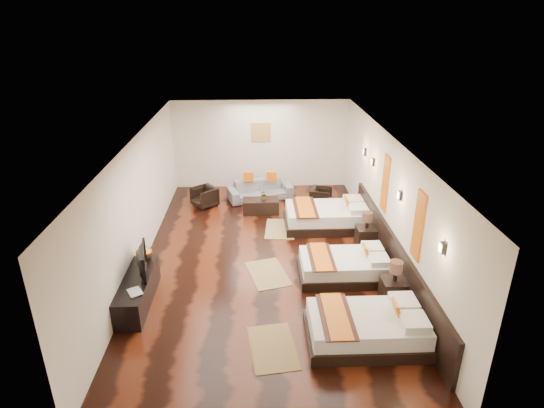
{
  "coord_description": "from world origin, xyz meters",
  "views": [
    {
      "loc": [
        -0.18,
        -9.06,
        5.21
      ],
      "look_at": [
        0.19,
        0.62,
        1.1
      ],
      "focal_mm": 29.67,
      "sensor_mm": 36.0,
      "label": 1
    }
  ],
  "objects_px": {
    "book": "(129,294)",
    "bed_near": "(368,327)",
    "bed_far": "(327,216)",
    "figurine": "(144,251)",
    "nightstand_b": "(366,235)",
    "tv": "(139,261)",
    "armchair_right": "(321,197)",
    "bed_mid": "(345,266)",
    "table_plant": "(264,195)",
    "coffee_table": "(261,206)",
    "sofa": "(260,190)",
    "armchair_left": "(204,197)",
    "tv_console": "(138,291)",
    "nightstand_a": "(394,289)"
  },
  "relations": [
    {
      "from": "tv_console",
      "to": "armchair_right",
      "type": "xyz_separation_m",
      "value": [
        4.22,
        4.7,
        -0.01
      ]
    },
    {
      "from": "bed_mid",
      "to": "figurine",
      "type": "xyz_separation_m",
      "value": [
        -4.19,
        -0.03,
        0.48
      ]
    },
    {
      "from": "figurine",
      "to": "coffee_table",
      "type": "xyz_separation_m",
      "value": [
        2.45,
        3.47,
        -0.53
      ]
    },
    {
      "from": "bed_near",
      "to": "tv_console",
      "type": "bearing_deg",
      "value": 163.38
    },
    {
      "from": "nightstand_a",
      "to": "armchair_right",
      "type": "distance_m",
      "value": 4.95
    },
    {
      "from": "tv",
      "to": "bed_far",
      "type": "bearing_deg",
      "value": -65.38
    },
    {
      "from": "book",
      "to": "coffee_table",
      "type": "xyz_separation_m",
      "value": [
        2.45,
        4.78,
        -0.36
      ]
    },
    {
      "from": "bed_near",
      "to": "armchair_left",
      "type": "height_order",
      "value": "bed_near"
    },
    {
      "from": "bed_near",
      "to": "tv",
      "type": "relative_size",
      "value": 2.19
    },
    {
      "from": "book",
      "to": "tv_console",
      "type": "bearing_deg",
      "value": 90.0
    },
    {
      "from": "tv_console",
      "to": "figurine",
      "type": "height_order",
      "value": "figurine"
    },
    {
      "from": "bed_mid",
      "to": "tv",
      "type": "xyz_separation_m",
      "value": [
        -4.14,
        -0.61,
        0.57
      ]
    },
    {
      "from": "bed_far",
      "to": "nightstand_a",
      "type": "distance_m",
      "value": 3.55
    },
    {
      "from": "nightstand_a",
      "to": "book",
      "type": "bearing_deg",
      "value": -176.02
    },
    {
      "from": "bed_mid",
      "to": "table_plant",
      "type": "distance_m",
      "value": 3.85
    },
    {
      "from": "armchair_left",
      "to": "nightstand_b",
      "type": "bearing_deg",
      "value": 19.42
    },
    {
      "from": "coffee_table",
      "to": "bed_mid",
      "type": "bearing_deg",
      "value": -63.06
    },
    {
      "from": "bed_far",
      "to": "sofa",
      "type": "height_order",
      "value": "bed_far"
    },
    {
      "from": "bed_far",
      "to": "sofa",
      "type": "distance_m",
      "value": 2.67
    },
    {
      "from": "tv",
      "to": "tv_console",
      "type": "bearing_deg",
      "value": 153.6
    },
    {
      "from": "figurine",
      "to": "tv",
      "type": "bearing_deg",
      "value": -85.07
    },
    {
      "from": "coffee_table",
      "to": "tv",
      "type": "bearing_deg",
      "value": -120.62
    },
    {
      "from": "tv",
      "to": "armchair_right",
      "type": "relative_size",
      "value": 1.58
    },
    {
      "from": "sofa",
      "to": "armchair_right",
      "type": "relative_size",
      "value": 3.27
    },
    {
      "from": "bed_near",
      "to": "bed_mid",
      "type": "xyz_separation_m",
      "value": [
        -0.0,
        2.06,
        -0.02
      ]
    },
    {
      "from": "bed_mid",
      "to": "nightstand_b",
      "type": "relative_size",
      "value": 2.1
    },
    {
      "from": "armchair_left",
      "to": "bed_near",
      "type": "bearing_deg",
      "value": -8.55
    },
    {
      "from": "bed_near",
      "to": "coffee_table",
      "type": "height_order",
      "value": "bed_near"
    },
    {
      "from": "bed_far",
      "to": "figurine",
      "type": "distance_m",
      "value": 4.91
    },
    {
      "from": "tv",
      "to": "table_plant",
      "type": "xyz_separation_m",
      "value": [
        2.5,
        4.08,
        -0.28
      ]
    },
    {
      "from": "bed_far",
      "to": "nightstand_a",
      "type": "bearing_deg",
      "value": -77.85
    },
    {
      "from": "bed_mid",
      "to": "nightstand_b",
      "type": "xyz_separation_m",
      "value": [
        0.75,
        1.31,
        0.07
      ]
    },
    {
      "from": "nightstand_b",
      "to": "book",
      "type": "relative_size",
      "value": 2.99
    },
    {
      "from": "tv_console",
      "to": "armchair_left",
      "type": "height_order",
      "value": "armchair_left"
    },
    {
      "from": "armchair_right",
      "to": "tv",
      "type": "bearing_deg",
      "value": 155.72
    },
    {
      "from": "nightstand_b",
      "to": "book",
      "type": "xyz_separation_m",
      "value": [
        -4.95,
        -2.65,
        0.25
      ]
    },
    {
      "from": "armchair_right",
      "to": "bed_far",
      "type": "bearing_deg",
      "value": -162.56
    },
    {
      "from": "figurine",
      "to": "tv_console",
      "type": "bearing_deg",
      "value": -90.0
    },
    {
      "from": "tv_console",
      "to": "figurine",
      "type": "distance_m",
      "value": 0.9
    },
    {
      "from": "tv",
      "to": "armchair_left",
      "type": "distance_m",
      "value": 4.66
    },
    {
      "from": "bed_far",
      "to": "nightstand_b",
      "type": "distance_m",
      "value": 1.39
    },
    {
      "from": "sofa",
      "to": "armchair_left",
      "type": "xyz_separation_m",
      "value": [
        -1.63,
        -0.53,
        0.01
      ]
    },
    {
      "from": "bed_mid",
      "to": "tv",
      "type": "height_order",
      "value": "tv"
    },
    {
      "from": "figurine",
      "to": "coffee_table",
      "type": "height_order",
      "value": "figurine"
    },
    {
      "from": "book",
      "to": "bed_near",
      "type": "bearing_deg",
      "value": -9.73
    },
    {
      "from": "nightstand_a",
      "to": "table_plant",
      "type": "xyz_separation_m",
      "value": [
        -2.39,
        4.46,
        0.21
      ]
    },
    {
      "from": "sofa",
      "to": "table_plant",
      "type": "bearing_deg",
      "value": -100.83
    },
    {
      "from": "nightstand_b",
      "to": "table_plant",
      "type": "xyz_separation_m",
      "value": [
        -2.39,
        2.16,
        0.22
      ]
    },
    {
      "from": "nightstand_a",
      "to": "table_plant",
      "type": "distance_m",
      "value": 5.07
    },
    {
      "from": "nightstand_b",
      "to": "figurine",
      "type": "distance_m",
      "value": 5.14
    }
  ]
}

